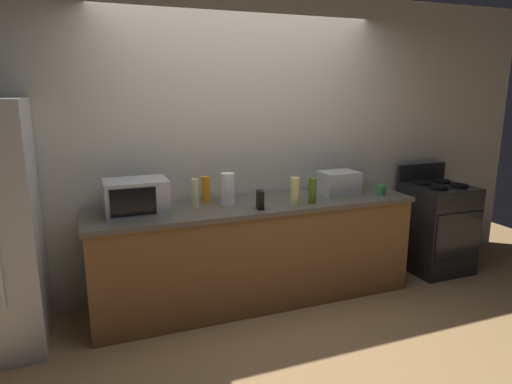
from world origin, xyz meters
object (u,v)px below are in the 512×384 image
(bottle_dish_soap, at_px, (206,189))
(bottle_vinegar, at_px, (295,191))
(cordless_phone, at_px, (260,200))
(microwave, at_px, (136,197))
(toaster_oven, at_px, (339,183))
(bottle_hand_soap, at_px, (195,193))
(bottle_olive_oil, at_px, (312,191))
(paper_towel_roll, at_px, (228,189))
(stove_range, at_px, (436,227))
(mug_green, at_px, (381,190))

(bottle_dish_soap, relative_size, bottle_vinegar, 0.95)
(cordless_phone, bearing_deg, bottle_vinegar, 12.26)
(microwave, xyz_separation_m, toaster_oven, (1.84, 0.01, -0.03))
(cordless_phone, relative_size, bottle_dish_soap, 0.67)
(bottle_hand_soap, bearing_deg, bottle_olive_oil, -12.52)
(paper_towel_roll, height_order, cordless_phone, paper_towel_roll)
(paper_towel_roll, xyz_separation_m, bottle_olive_oil, (0.69, -0.21, -0.03))
(stove_range, height_order, bottle_hand_soap, bottle_hand_soap)
(microwave, distance_m, mug_green, 2.19)
(microwave, distance_m, bottle_vinegar, 1.29)
(bottle_olive_oil, distance_m, bottle_vinegar, 0.17)
(microwave, height_order, bottle_olive_oil, microwave)
(paper_towel_roll, xyz_separation_m, bottle_vinegar, (0.52, -0.22, -0.02))
(mug_green, bearing_deg, bottle_olive_oil, -176.82)
(toaster_oven, distance_m, bottle_vinegar, 0.61)
(bottle_olive_oil, xyz_separation_m, mug_green, (0.74, 0.04, -0.06))
(paper_towel_roll, relative_size, bottle_dish_soap, 1.20)
(cordless_phone, relative_size, bottle_hand_soap, 0.62)
(paper_towel_roll, xyz_separation_m, cordless_phone, (0.21, -0.22, -0.06))
(paper_towel_roll, relative_size, bottle_hand_soap, 1.12)
(paper_towel_roll, bearing_deg, toaster_oven, 0.53)
(bottle_olive_oil, bearing_deg, stove_range, 5.90)
(paper_towel_roll, height_order, bottle_dish_soap, paper_towel_roll)
(toaster_oven, distance_m, bottle_olive_oil, 0.45)
(toaster_oven, relative_size, paper_towel_roll, 1.26)
(bottle_vinegar, relative_size, bottle_hand_soap, 0.98)
(stove_range, xyz_separation_m, toaster_oven, (-1.15, 0.06, 0.54))
(microwave, xyz_separation_m, paper_towel_roll, (0.75, 0.00, 0.00))
(bottle_dish_soap, height_order, bottle_hand_soap, bottle_hand_soap)
(toaster_oven, distance_m, bottle_hand_soap, 1.37)
(bottle_vinegar, distance_m, bottle_hand_soap, 0.83)
(stove_range, bearing_deg, bottle_olive_oil, -174.10)
(bottle_dish_soap, bearing_deg, toaster_oven, -6.75)
(toaster_oven, bearing_deg, stove_range, -2.99)
(bottle_olive_oil, height_order, bottle_hand_soap, bottle_hand_soap)
(stove_range, relative_size, bottle_dish_soap, 4.81)
(mug_green, bearing_deg, bottle_dish_soap, 168.40)
(cordless_phone, xyz_separation_m, bottle_vinegar, (0.32, 0.01, 0.04))
(stove_range, relative_size, microwave, 2.25)
(microwave, bearing_deg, bottle_hand_soap, 1.03)
(bottle_vinegar, bearing_deg, bottle_hand_soap, 164.54)
(microwave, xyz_separation_m, bottle_vinegar, (1.27, -0.21, -0.02))
(cordless_phone, distance_m, bottle_dish_soap, 0.52)
(bottle_hand_soap, xyz_separation_m, mug_green, (1.71, -0.17, -0.08))
(mug_green, bearing_deg, microwave, 175.64)
(microwave, bearing_deg, cordless_phone, -13.03)
(cordless_phone, bearing_deg, stove_range, 15.70)
(paper_towel_roll, bearing_deg, bottle_hand_soap, 178.73)
(bottle_dish_soap, height_order, mug_green, bottle_dish_soap)
(microwave, xyz_separation_m, bottle_dish_soap, (0.60, 0.16, -0.02))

